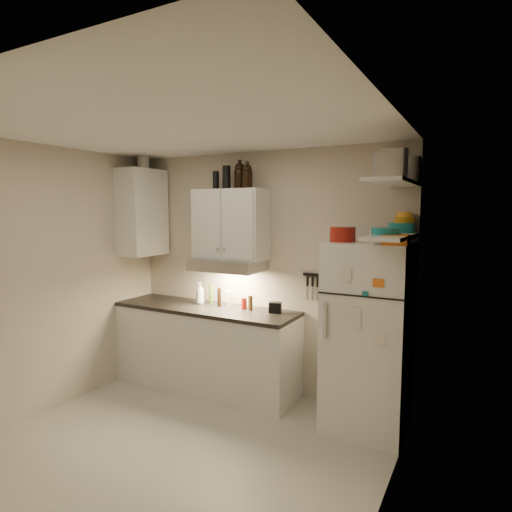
% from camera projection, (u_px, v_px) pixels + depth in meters
% --- Properties ---
extents(floor, '(3.20, 3.00, 0.02)m').
position_uv_depth(floor, '(176.00, 455.00, 3.48)').
color(floor, '#B4B1A6').
rests_on(floor, ground).
extents(ceiling, '(3.20, 3.00, 0.02)m').
position_uv_depth(ceiling, '(170.00, 125.00, 3.21)').
color(ceiling, white).
rests_on(ceiling, ground).
extents(back_wall, '(3.20, 0.02, 2.60)m').
position_uv_depth(back_wall, '(263.00, 272.00, 4.67)').
color(back_wall, '#BEB3A2').
rests_on(back_wall, ground).
extents(left_wall, '(0.02, 3.00, 2.60)m').
position_uv_depth(left_wall, '(42.00, 281.00, 4.11)').
color(left_wall, '#BEB3A2').
rests_on(left_wall, ground).
extents(right_wall, '(0.02, 3.00, 2.60)m').
position_uv_depth(right_wall, '(382.00, 322.00, 2.58)').
color(right_wall, '#BEB3A2').
rests_on(right_wall, ground).
extents(base_cabinet, '(2.10, 0.60, 0.88)m').
position_uv_depth(base_cabinet, '(206.00, 349.00, 4.75)').
color(base_cabinet, white).
rests_on(base_cabinet, floor).
extents(countertop, '(2.10, 0.62, 0.04)m').
position_uv_depth(countertop, '(205.00, 309.00, 4.70)').
color(countertop, black).
rests_on(countertop, base_cabinet).
extents(upper_cabinet, '(0.80, 0.33, 0.75)m').
position_uv_depth(upper_cabinet, '(230.00, 224.00, 4.60)').
color(upper_cabinet, white).
rests_on(upper_cabinet, back_wall).
extents(side_cabinet, '(0.33, 0.55, 1.00)m').
position_uv_depth(side_cabinet, '(142.00, 213.00, 5.01)').
color(side_cabinet, white).
rests_on(side_cabinet, left_wall).
extents(range_hood, '(0.76, 0.46, 0.12)m').
position_uv_depth(range_hood, '(228.00, 265.00, 4.59)').
color(range_hood, silver).
rests_on(range_hood, back_wall).
extents(fridge, '(0.70, 0.68, 1.70)m').
position_uv_depth(fridge, '(368.00, 337.00, 3.81)').
color(fridge, white).
rests_on(fridge, floor).
extents(shelf_hi, '(0.30, 0.95, 0.03)m').
position_uv_depth(shelf_hi, '(393.00, 182.00, 3.46)').
color(shelf_hi, white).
rests_on(shelf_hi, right_wall).
extents(shelf_lo, '(0.30, 0.95, 0.03)m').
position_uv_depth(shelf_lo, '(392.00, 237.00, 3.51)').
color(shelf_lo, white).
rests_on(shelf_lo, right_wall).
extents(knife_strip, '(0.42, 0.02, 0.03)m').
position_uv_depth(knife_strip, '(323.00, 276.00, 4.31)').
color(knife_strip, black).
rests_on(knife_strip, back_wall).
extents(dutch_oven, '(0.28, 0.28, 0.13)m').
position_uv_depth(dutch_oven, '(343.00, 234.00, 3.74)').
color(dutch_oven, maroon).
rests_on(dutch_oven, fridge).
extents(book_stack, '(0.21, 0.25, 0.08)m').
position_uv_depth(book_stack, '(396.00, 240.00, 3.41)').
color(book_stack, orange).
rests_on(book_stack, fridge).
extents(spice_jar, '(0.08, 0.08, 0.10)m').
position_uv_depth(spice_jar, '(373.00, 237.00, 3.68)').
color(spice_jar, silver).
rests_on(spice_jar, fridge).
extents(stock_pot, '(0.32, 0.32, 0.22)m').
position_uv_depth(stock_pot, '(402.00, 170.00, 3.76)').
color(stock_pot, silver).
rests_on(stock_pot, shelf_hi).
extents(tin_a, '(0.20, 0.18, 0.19)m').
position_uv_depth(tin_a, '(387.00, 168.00, 3.40)').
color(tin_a, '#AAAAAD').
rests_on(tin_a, shelf_hi).
extents(tin_b, '(0.25, 0.25, 0.19)m').
position_uv_depth(tin_b, '(392.00, 163.00, 3.09)').
color(tin_b, '#AAAAAD').
rests_on(tin_b, shelf_hi).
extents(bowl_teal, '(0.22, 0.22, 0.09)m').
position_uv_depth(bowl_teal, '(401.00, 228.00, 3.78)').
color(bowl_teal, '#167379').
rests_on(bowl_teal, shelf_lo).
extents(bowl_orange, '(0.18, 0.18, 0.05)m').
position_uv_depth(bowl_orange, '(404.00, 220.00, 3.81)').
color(bowl_orange, '#C17B12').
rests_on(bowl_orange, bowl_teal).
extents(bowl_yellow, '(0.14, 0.14, 0.04)m').
position_uv_depth(bowl_yellow, '(405.00, 214.00, 3.81)').
color(bowl_yellow, '#F7A02B').
rests_on(bowl_yellow, bowl_orange).
extents(plates, '(0.26, 0.26, 0.06)m').
position_uv_depth(plates, '(386.00, 231.00, 3.46)').
color(plates, '#167379').
rests_on(plates, shelf_lo).
extents(growler_a, '(0.14, 0.14, 0.29)m').
position_uv_depth(growler_a, '(240.00, 176.00, 4.56)').
color(growler_a, black).
rests_on(growler_a, upper_cabinet).
extents(growler_b, '(0.13, 0.13, 0.25)m').
position_uv_depth(growler_b, '(247.00, 176.00, 4.39)').
color(growler_b, black).
rests_on(growler_b, upper_cabinet).
extents(thermos_a, '(0.09, 0.09, 0.25)m').
position_uv_depth(thermos_a, '(226.00, 178.00, 4.58)').
color(thermos_a, black).
rests_on(thermos_a, upper_cabinet).
extents(thermos_b, '(0.08, 0.08, 0.20)m').
position_uv_depth(thermos_b, '(216.00, 181.00, 4.66)').
color(thermos_b, black).
rests_on(thermos_b, upper_cabinet).
extents(side_jar, '(0.15, 0.15, 0.18)m').
position_uv_depth(side_jar, '(143.00, 162.00, 5.01)').
color(side_jar, silver).
rests_on(side_jar, side_cabinet).
extents(soap_bottle, '(0.13, 0.13, 0.27)m').
position_uv_depth(soap_bottle, '(200.00, 292.00, 4.83)').
color(soap_bottle, white).
rests_on(soap_bottle, countertop).
extents(pepper_mill, '(0.05, 0.05, 0.16)m').
position_uv_depth(pepper_mill, '(250.00, 303.00, 4.53)').
color(pepper_mill, brown).
rests_on(pepper_mill, countertop).
extents(oil_bottle, '(0.05, 0.05, 0.22)m').
position_uv_depth(oil_bottle, '(211.00, 294.00, 4.81)').
color(oil_bottle, '#3E681A').
rests_on(oil_bottle, countertop).
extents(vinegar_bottle, '(0.05, 0.05, 0.21)m').
position_uv_depth(vinegar_bottle, '(219.00, 297.00, 4.71)').
color(vinegar_bottle, black).
rests_on(vinegar_bottle, countertop).
extents(clear_bottle, '(0.06, 0.06, 0.17)m').
position_uv_depth(clear_bottle, '(229.00, 299.00, 4.72)').
color(clear_bottle, silver).
rests_on(clear_bottle, countertop).
extents(red_jar, '(0.07, 0.07, 0.12)m').
position_uv_depth(red_jar, '(244.00, 303.00, 4.58)').
color(red_jar, maroon).
rests_on(red_jar, countertop).
extents(caddy, '(0.15, 0.13, 0.11)m').
position_uv_depth(caddy, '(275.00, 307.00, 4.42)').
color(caddy, black).
rests_on(caddy, countertop).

